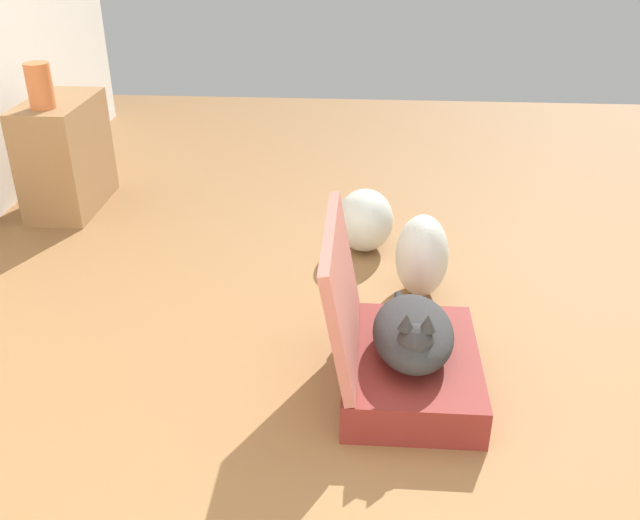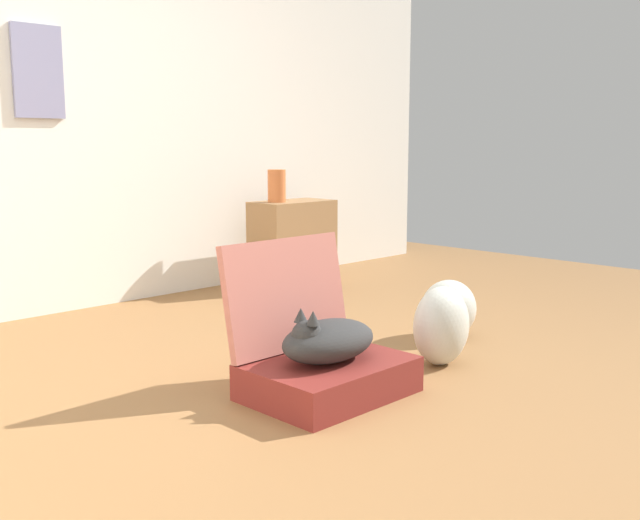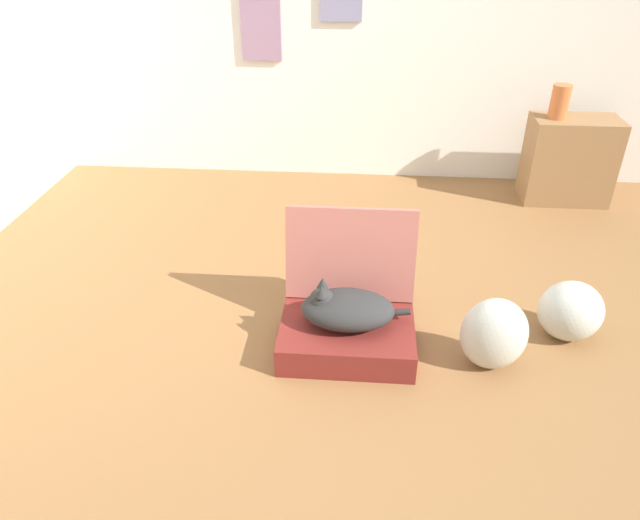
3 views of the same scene
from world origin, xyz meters
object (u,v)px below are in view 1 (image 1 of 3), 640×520
Objects in this scene: plastic_bag_clear at (365,220)px; side_table at (65,155)px; suitcase_base at (410,369)px; plastic_bag_white at (422,256)px; cat at (413,333)px; vase_tall at (40,86)px.

side_table is (0.41, 1.64, 0.15)m from plastic_bag_clear.
plastic_bag_white reaches higher than suitcase_base.
cat is 1.42× the size of plastic_bag_white.
suitcase_base is at bearing -170.58° from plastic_bag_clear.
suitcase_base is 1.10m from plastic_bag_clear.
plastic_bag_white is (0.67, -0.07, 0.11)m from suitcase_base.
side_table is at bearing 66.38° from plastic_bag_white.
plastic_bag_clear is (1.09, 0.18, 0.08)m from suitcase_base.
cat is at bearing 177.91° from suitcase_base.
plastic_bag_clear reaches higher than suitcase_base.
cat is at bearing 173.96° from plastic_bag_white.
suitcase_base is 2.37m from side_table.
suitcase_base is at bearing -2.09° from cat.
side_table reaches higher than plastic_bag_clear.
vase_tall is at bearing 53.47° from suitcase_base.
plastic_bag_clear is (1.10, 0.18, -0.08)m from cat.
plastic_bag_clear is 0.51× the size of side_table.
side_table is at bearing 50.39° from cat.
vase_tall is at bearing 70.24° from plastic_bag_white.
plastic_bag_white is 0.61× the size of side_table.
side_table is at bearing 0.12° from vase_tall.
plastic_bag_white is 2.08m from vase_tall.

